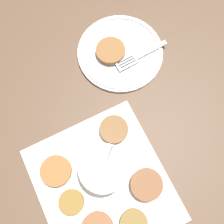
{
  "coord_description": "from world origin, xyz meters",
  "views": [
    {
      "loc": [
        -0.04,
        0.01,
        0.64
      ],
      "look_at": [
        0.12,
        -0.09,
        0.02
      ],
      "focal_mm": 42.0,
      "sensor_mm": 36.0,
      "label": 1
    }
  ],
  "objects": [
    {
      "name": "fritter_0",
      "position": [
        0.06,
        0.1,
        0.01
      ],
      "size": [
        0.07,
        0.07,
        0.01
      ],
      "color": "brown",
      "rests_on": "napkin"
    },
    {
      "name": "fritter_on_plate",
      "position": [
        0.26,
        -0.17,
        0.02
      ],
      "size": [
        0.08,
        0.08,
        0.01
      ],
      "color": "brown",
      "rests_on": "serving_plate"
    },
    {
      "name": "napkin",
      "position": [
        -0.02,
        0.02,
        0.0
      ],
      "size": [
        0.34,
        0.31,
        0.0
      ],
      "color": "white",
      "rests_on": "ground_plane"
    },
    {
      "name": "sauce_bowl",
      "position": [
        0.01,
        0.0,
        0.03
      ],
      "size": [
        0.12,
        0.11,
        0.1
      ],
      "color": "silver",
      "rests_on": "napkin"
    },
    {
      "name": "serving_plate",
      "position": [
        0.25,
        -0.19,
        0.01
      ],
      "size": [
        0.23,
        0.23,
        0.02
      ],
      "color": "silver",
      "rests_on": "ground_plane"
    },
    {
      "name": "fritter_5",
      "position": [
        -0.12,
        -0.0,
        0.01
      ],
      "size": [
        0.06,
        0.06,
        0.02
      ],
      "color": "brown",
      "rests_on": "napkin"
    },
    {
      "name": "ground_plane",
      "position": [
        0.0,
        0.0,
        0.0
      ],
      "size": [
        4.0,
        4.0,
        0.0
      ],
      "primitive_type": "plane",
      "color": "#4C3828"
    },
    {
      "name": "fritter_2",
      "position": [
        -0.07,
        -0.07,
        0.01
      ],
      "size": [
        0.07,
        0.07,
        0.02
      ],
      "color": "brown",
      "rests_on": "napkin"
    },
    {
      "name": "fork",
      "position": [
        0.22,
        -0.22,
        0.02
      ],
      "size": [
        0.03,
        0.15,
        0.0
      ],
      "color": "silver",
      "rests_on": "serving_plate"
    },
    {
      "name": "fritter_1",
      "position": [
        -0.02,
        0.1,
        0.01
      ],
      "size": [
        0.06,
        0.06,
        0.02
      ],
      "color": "brown",
      "rests_on": "napkin"
    },
    {
      "name": "fritter_4",
      "position": [
        0.08,
        -0.07,
        0.01
      ],
      "size": [
        0.07,
        0.07,
        0.01
      ],
      "color": "brown",
      "rests_on": "napkin"
    }
  ]
}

